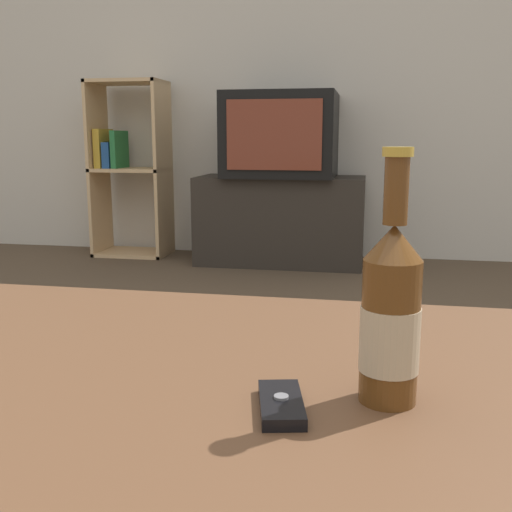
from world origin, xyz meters
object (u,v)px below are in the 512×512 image
object	(u,v)px
bookshelf	(127,166)
tv_stand	(281,220)
beer_bottle	(391,315)
cell_phone	(281,404)
television	(281,135)

from	to	relation	value
bookshelf	tv_stand	bearing A→B (deg)	-4.58
tv_stand	beer_bottle	world-z (taller)	beer_bottle
bookshelf	cell_phone	xyz separation A→B (m)	(1.38, -2.87, -0.11)
tv_stand	cell_phone	distance (m)	2.83
television	cell_phone	xyz separation A→B (m)	(0.41, -2.79, -0.30)
tv_stand	television	size ratio (longest dim) A/B	1.55
beer_bottle	cell_phone	world-z (taller)	beer_bottle
bookshelf	beer_bottle	distance (m)	3.20
television	cell_phone	distance (m)	2.84
beer_bottle	tv_stand	bearing A→B (deg)	100.81
beer_bottle	television	bearing A→B (deg)	100.82
television	bookshelf	distance (m)	0.98
bookshelf	beer_bottle	size ratio (longest dim) A/B	3.73
tv_stand	television	world-z (taller)	television
bookshelf	cell_phone	distance (m)	3.19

